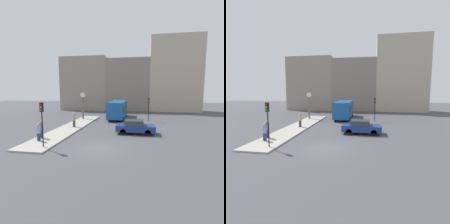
{
  "view_description": "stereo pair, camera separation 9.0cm",
  "coord_description": "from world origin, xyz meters",
  "views": [
    {
      "loc": [
        3.3,
        -13.6,
        4.8
      ],
      "look_at": [
        -0.21,
        7.16,
        2.19
      ],
      "focal_mm": 28.0,
      "sensor_mm": 36.0,
      "label": 1
    },
    {
      "loc": [
        3.39,
        -13.59,
        4.8
      ],
      "look_at": [
        -0.21,
        7.16,
        2.19
      ],
      "focal_mm": 28.0,
      "sensor_mm": 36.0,
      "label": 2
    }
  ],
  "objects": [
    {
      "name": "ground_plane",
      "position": [
        0.0,
        0.0,
        0.0
      ],
      "size": [
        120.0,
        120.0,
        0.0
      ],
      "primitive_type": "plane",
      "color": "#47474C"
    },
    {
      "name": "sidewalk_corner",
      "position": [
        -5.52,
        7.45,
        0.07
      ],
      "size": [
        2.98,
        18.9,
        0.14
      ],
      "primitive_type": "cube",
      "color": "#A39E93",
      "rests_on": "ground_plane"
    },
    {
      "name": "building_row",
      "position": [
        1.05,
        28.68,
        7.1
      ],
      "size": [
        32.54,
        5.0,
        16.71
      ],
      "color": "gray",
      "rests_on": "ground_plane"
    },
    {
      "name": "sedan_car",
      "position": [
        2.68,
        5.65,
        0.76
      ],
      "size": [
        4.28,
        1.87,
        1.52
      ],
      "color": "navy",
      "rests_on": "ground_plane"
    },
    {
      "name": "bus_distant",
      "position": [
        -0.66,
        16.03,
        1.67
      ],
      "size": [
        2.55,
        8.43,
        2.94
      ],
      "color": "#195199",
      "rests_on": "ground_plane"
    },
    {
      "name": "traffic_light_near",
      "position": [
        -4.66,
        -0.72,
        2.79
      ],
      "size": [
        0.26,
        0.24,
        3.7
      ],
      "color": "black",
      "rests_on": "sidewalk_corner"
    },
    {
      "name": "traffic_light_far",
      "position": [
        4.42,
        13.82,
        2.62
      ],
      "size": [
        0.26,
        0.24,
        3.65
      ],
      "color": "black",
      "rests_on": "ground_plane"
    },
    {
      "name": "street_clock",
      "position": [
        -6.23,
        13.94,
        2.28
      ],
      "size": [
        0.85,
        0.41,
        4.35
      ],
      "color": "#666056",
      "rests_on": "sidewalk_corner"
    },
    {
      "name": "pedestrian_tan_coat",
      "position": [
        -5.17,
        7.32,
        1.07
      ],
      "size": [
        0.37,
        0.37,
        1.85
      ],
      "color": "#2D334C",
      "rests_on": "sidewalk_corner"
    },
    {
      "name": "pedestrian_grey_jacket",
      "position": [
        -6.32,
        1.79,
        1.0
      ],
      "size": [
        0.39,
        0.39,
        1.74
      ],
      "color": "#2D334C",
      "rests_on": "sidewalk_corner"
    },
    {
      "name": "pedestrian_blue_stripe",
      "position": [
        -6.06,
        0.87,
        0.96
      ],
      "size": [
        0.37,
        0.37,
        1.64
      ],
      "color": "#2D334C",
      "rests_on": "sidewalk_corner"
    }
  ]
}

